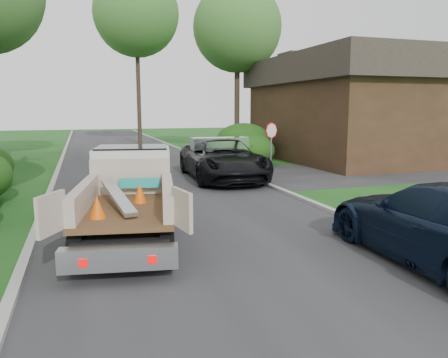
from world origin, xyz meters
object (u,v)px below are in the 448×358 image
stop_sign (271,138)px  black_pickup (223,159)px  tree_right_far (237,28)px  navy_suv (447,224)px  flatbed_truck (130,188)px  tree_center_far (136,14)px  house_right (356,107)px

stop_sign → black_pickup: size_ratio=0.39×
tree_right_far → navy_suv: bearing=-99.3°
navy_suv → flatbed_truck: bearing=-34.5°
tree_right_far → tree_center_far: size_ratio=0.79×
stop_sign → flatbed_truck: bearing=-134.4°
house_right → black_pickup: bearing=-153.7°
tree_center_far → black_pickup: size_ratio=2.29×
tree_center_far → navy_suv: tree_center_far is taller
black_pickup → navy_suv: size_ratio=1.09×
stop_sign → tree_center_far: (-3.20, 21.00, 9.20)m
house_right → tree_right_far: tree_right_far is taller
stop_sign → house_right: 9.37m
tree_right_far → stop_sign: bearing=-101.8°
stop_sign → black_pickup: bearing=179.3°
house_right → black_pickup: 11.47m
tree_right_far → tree_center_far: 11.68m
house_right → black_pickup: house_right is taller
black_pickup → navy_suv: bearing=-82.2°
house_right → black_pickup: (-10.08, -4.97, -2.27)m
tree_center_far → navy_suv: 34.09m
flatbed_truck → navy_suv: flatbed_truck is taller
stop_sign → black_pickup: 2.45m
stop_sign → navy_suv: 11.62m
house_right → black_pickup: size_ratio=2.03×
tree_right_far → flatbed_truck: 21.68m
stop_sign → house_right: (7.80, 5.00, 1.38)m
house_right → navy_suv: (-9.20, -16.50, -2.31)m
tree_center_far → flatbed_truck: 30.07m
stop_sign → tree_right_far: bearing=78.2°
flatbed_truck → navy_suv: bearing=-28.0°
stop_sign → tree_right_far: 13.08m
tree_center_far → navy_suv: bearing=-86.8°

